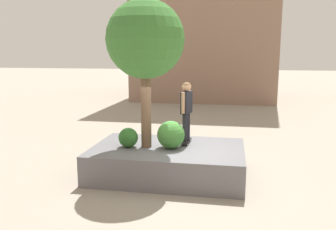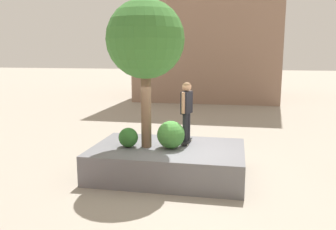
% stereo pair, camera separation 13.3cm
% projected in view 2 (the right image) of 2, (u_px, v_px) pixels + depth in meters
% --- Properties ---
extents(ground_plane, '(120.00, 120.00, 0.00)m').
position_uv_depth(ground_plane, '(182.00, 177.00, 9.71)').
color(ground_plane, '#9E9384').
extents(planter_ledge, '(4.16, 2.72, 0.82)m').
position_uv_depth(planter_ledge, '(168.00, 161.00, 9.76)').
color(planter_ledge, slate).
rests_on(planter_ledge, ground).
extents(plaza_tree, '(2.09, 2.09, 3.98)m').
position_uv_depth(plaza_tree, '(145.00, 40.00, 9.20)').
color(plaza_tree, brown).
rests_on(plaza_tree, planter_ledge).
extents(boxwood_shrub, '(0.54, 0.54, 0.54)m').
position_uv_depth(boxwood_shrub, '(128.00, 137.00, 9.64)').
color(boxwood_shrub, '#2D6628').
rests_on(boxwood_shrub, planter_ledge).
extents(hedge_clump, '(0.76, 0.76, 0.76)m').
position_uv_depth(hedge_clump, '(171.00, 135.00, 9.49)').
color(hedge_clump, '#3D7A33').
rests_on(hedge_clump, planter_ledge).
extents(skateboard, '(0.25, 0.81, 0.07)m').
position_uv_depth(skateboard, '(186.00, 141.00, 10.08)').
color(skateboard, black).
rests_on(skateboard, planter_ledge).
extents(skateboarder, '(0.30, 0.56, 1.69)m').
position_uv_depth(skateboarder, '(187.00, 107.00, 9.90)').
color(skateboarder, black).
rests_on(skateboarder, skateboard).
extents(plaza_lowrise_south, '(9.84, 8.39, 14.46)m').
position_uv_depth(plaza_lowrise_south, '(210.00, 0.00, 25.91)').
color(plaza_lowrise_south, '#8C6B56').
rests_on(plaza_lowrise_south, ground).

